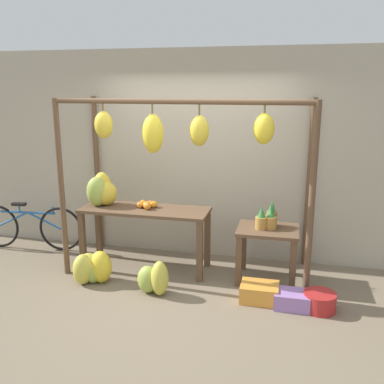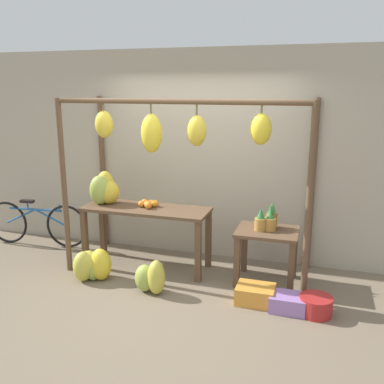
{
  "view_description": "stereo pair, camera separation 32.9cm",
  "coord_description": "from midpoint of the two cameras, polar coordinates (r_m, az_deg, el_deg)",
  "views": [
    {
      "loc": [
        1.24,
        -4.16,
        2.3
      ],
      "look_at": [
        0.07,
        0.77,
        1.05
      ],
      "focal_mm": 40.0,
      "sensor_mm": 36.0,
      "label": 1
    },
    {
      "loc": [
        1.56,
        -4.08,
        2.3
      ],
      "look_at": [
        0.07,
        0.77,
        1.05
      ],
      "focal_mm": 40.0,
      "sensor_mm": 36.0,
      "label": 2
    }
  ],
  "objects": [
    {
      "name": "orange_pile",
      "position": [
        5.49,
        -7.7,
        -1.69
      ],
      "size": [
        0.25,
        0.24,
        0.09
      ],
      "color": "orange",
      "rests_on": "display_table_main"
    },
    {
      "name": "banana_pile_ground_right",
      "position": [
        4.99,
        -7.03,
        -11.44
      ],
      "size": [
        0.42,
        0.29,
        0.41
      ],
      "color": "gold",
      "rests_on": "ground_plane"
    },
    {
      "name": "banana_pile_ground_left",
      "position": [
        5.4,
        -14.83,
        -9.76
      ],
      "size": [
        0.5,
        0.45,
        0.4
      ],
      "color": "yellow",
      "rests_on": "ground_plane"
    },
    {
      "name": "fruit_crate_purple",
      "position": [
        4.8,
        11.23,
        -13.92
      ],
      "size": [
        0.37,
        0.29,
        0.17
      ],
      "color": "#9970B7",
      "rests_on": "ground_plane"
    },
    {
      "name": "banana_pile_on_table",
      "position": [
        5.69,
        -13.58,
        0.12
      ],
      "size": [
        0.44,
        0.39,
        0.43
      ],
      "color": "gold",
      "rests_on": "display_table_main"
    },
    {
      "name": "fruit_crate_white",
      "position": [
        4.88,
        7.04,
        -13.17
      ],
      "size": [
        0.42,
        0.32,
        0.19
      ],
      "color": "orange",
      "rests_on": "ground_plane"
    },
    {
      "name": "shop_wall_back",
      "position": [
        5.82,
        -0.75,
        4.89
      ],
      "size": [
        8.0,
        0.08,
        2.8
      ],
      "color": "#B2A893",
      "rests_on": "ground_plane"
    },
    {
      "name": "ground_plane",
      "position": [
        4.92,
        -4.93,
        -14.12
      ],
      "size": [
        20.0,
        20.0,
        0.0
      ],
      "primitive_type": "plane",
      "color": "#756651"
    },
    {
      "name": "pineapple_cluster",
      "position": [
        5.16,
        8.37,
        -3.5
      ],
      "size": [
        0.25,
        0.29,
        0.32
      ],
      "color": "#B27F38",
      "rests_on": "display_table_side"
    },
    {
      "name": "display_table_side",
      "position": [
        5.22,
        8.25,
        -6.49
      ],
      "size": [
        0.72,
        0.58,
        0.66
      ],
      "color": "brown",
      "rests_on": "ground_plane"
    },
    {
      "name": "blue_bucket",
      "position": [
        4.81,
        14.73,
        -13.97
      ],
      "size": [
        0.34,
        0.34,
        0.2
      ],
      "color": "#AD2323",
      "rests_on": "ground_plane"
    },
    {
      "name": "stall_awning",
      "position": [
        4.93,
        -3.35,
        5.57
      ],
      "size": [
        3.0,
        1.13,
        2.18
      ],
      "color": "brown",
      "rests_on": "ground_plane"
    },
    {
      "name": "display_table_main",
      "position": [
        5.51,
        -8.0,
        -3.54
      ],
      "size": [
        1.64,
        0.58,
        0.8
      ],
      "color": "brown",
      "rests_on": "ground_plane"
    },
    {
      "name": "parked_bicycle",
      "position": [
        6.7,
        -22.26,
        -4.29
      ],
      "size": [
        1.61,
        0.19,
        0.69
      ],
      "color": "black",
      "rests_on": "ground_plane"
    }
  ]
}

